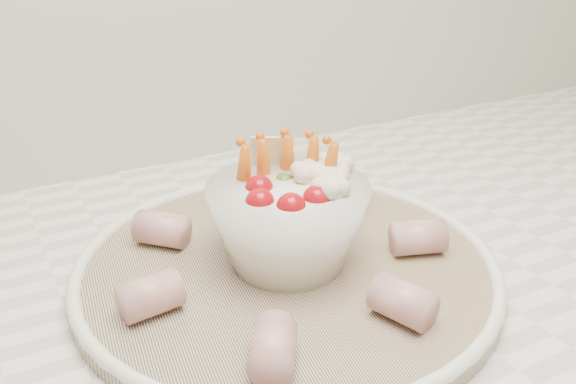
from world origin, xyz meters
TOP-DOWN VIEW (x-y plane):
  - serving_platter at (-0.04, 1.44)m, footprint 0.43×0.43m
  - veggie_bowl at (-0.03, 1.44)m, footprint 0.15×0.15m
  - cured_meat_rolls at (-0.04, 1.44)m, footprint 0.30×0.31m

SIDE VIEW (x-z plane):
  - serving_platter at x=-0.04m, z-range 0.92..0.94m
  - cured_meat_rolls at x=-0.04m, z-range 0.94..0.97m
  - veggie_bowl at x=-0.03m, z-range 0.92..1.03m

